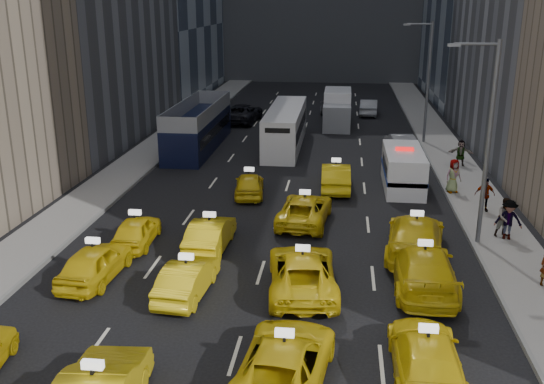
{
  "coord_description": "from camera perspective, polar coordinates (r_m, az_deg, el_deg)",
  "views": [
    {
      "loc": [
        3.03,
        -14.12,
        10.59
      ],
      "look_at": [
        -0.06,
        12.45,
        2.0
      ],
      "focal_mm": 40.0,
      "sensor_mm": 36.0,
      "label": 1
    }
  ],
  "objects": [
    {
      "name": "taxi_13",
      "position": [
        26.73,
        -5.85,
        -3.98
      ],
      "size": [
        1.61,
        4.34,
        1.42
      ],
      "primitive_type": "imported",
      "rotation": [
        0.0,
        0.0,
        3.12
      ],
      "color": "gold",
      "rests_on": "ground"
    },
    {
      "name": "curb_east",
      "position": [
        40.95,
        14.86,
        2.34
      ],
      "size": [
        0.15,
        90.0,
        0.18
      ],
      "primitive_type": "cube",
      "color": "slate",
      "rests_on": "ground"
    },
    {
      "name": "double_decker",
      "position": [
        44.8,
        -6.93,
        6.18
      ],
      "size": [
        2.64,
        11.56,
        3.36
      ],
      "rotation": [
        0.0,
        0.0,
        0.0
      ],
      "color": "black",
      "rests_on": "ground"
    },
    {
      "name": "pedestrian_1",
      "position": [
        29.55,
        21.13,
        -2.25
      ],
      "size": [
        0.99,
        0.71,
        1.83
      ],
      "primitive_type": "imported",
      "rotation": [
        0.0,
        0.0,
        0.27
      ],
      "color": "gray",
      "rests_on": "sidewalk_east"
    },
    {
      "name": "sidewalk_west",
      "position": [
        42.71,
        -12.08,
        3.15
      ],
      "size": [
        3.0,
        90.0,
        0.15
      ],
      "primitive_type": "cube",
      "color": "gray",
      "rests_on": "ground"
    },
    {
      "name": "misc_car_0",
      "position": [
        43.88,
        12.02,
        4.44
      ],
      "size": [
        2.1,
        4.67,
        1.49
      ],
      "primitive_type": "imported",
      "rotation": [
        0.0,
        0.0,
        3.26
      ],
      "color": "#93959A",
      "rests_on": "ground"
    },
    {
      "name": "taxi_6",
      "position": [
        17.84,
        1.17,
        -15.74
      ],
      "size": [
        3.0,
        5.5,
        1.46
      ],
      "primitive_type": "imported",
      "rotation": [
        0.0,
        0.0,
        3.03
      ],
      "color": "gold",
      "rests_on": "ground"
    },
    {
      "name": "streetlight_far",
      "position": [
        46.88,
        14.36,
        10.31
      ],
      "size": [
        2.15,
        0.22,
        9.0
      ],
      "color": "#595B60",
      "rests_on": "ground"
    },
    {
      "name": "pedestrian_3",
      "position": [
        32.73,
        19.38,
        -0.23
      ],
      "size": [
        1.06,
        0.54,
        1.75
      ],
      "primitive_type": "imported",
      "rotation": [
        0.0,
        0.0,
        0.07
      ],
      "color": "gray",
      "rests_on": "sidewalk_east"
    },
    {
      "name": "sidewalk_east",
      "position": [
        41.19,
        16.86,
        2.24
      ],
      "size": [
        3.0,
        90.0,
        0.15
      ],
      "primitive_type": "cube",
      "color": "gray",
      "rests_on": "ground"
    },
    {
      "name": "city_bus",
      "position": [
        45.08,
        1.28,
        6.09
      ],
      "size": [
        3.33,
        11.44,
        2.91
      ],
      "rotation": [
        0.0,
        0.0,
        0.09
      ],
      "color": "silver",
      "rests_on": "ground"
    },
    {
      "name": "taxi_14",
      "position": [
        29.73,
        3.1,
        -1.68
      ],
      "size": [
        2.72,
        5.14,
        1.38
      ],
      "primitive_type": "imported",
      "rotation": [
        0.0,
        0.0,
        3.05
      ],
      "color": "gold",
      "rests_on": "ground"
    },
    {
      "name": "taxi_8",
      "position": [
        24.79,
        -16.33,
        -6.42
      ],
      "size": [
        1.96,
        4.34,
        1.45
      ],
      "primitive_type": "imported",
      "rotation": [
        0.0,
        0.0,
        3.08
      ],
      "color": "gold",
      "rests_on": "ground"
    },
    {
      "name": "misc_car_2",
      "position": [
        59.4,
        5.87,
        8.18
      ],
      "size": [
        2.8,
        5.46,
        1.52
      ],
      "primitive_type": "imported",
      "rotation": [
        0.0,
        0.0,
        3.01
      ],
      "color": "slate",
      "rests_on": "ground"
    },
    {
      "name": "taxi_15",
      "position": [
        26.74,
        13.35,
        -4.09
      ],
      "size": [
        3.12,
        6.05,
        1.68
      ],
      "primitive_type": "imported",
      "rotation": [
        0.0,
        0.0,
        3.0
      ],
      "color": "gold",
      "rests_on": "ground"
    },
    {
      "name": "taxi_16",
      "position": [
        33.81,
        -2.15,
        0.72
      ],
      "size": [
        2.0,
        4.04,
        1.32
      ],
      "primitive_type": "imported",
      "rotation": [
        0.0,
        0.0,
        3.26
      ],
      "color": "gold",
      "rests_on": "ground"
    },
    {
      "name": "taxi_7",
      "position": [
        18.68,
        14.3,
        -14.77
      ],
      "size": [
        1.98,
        4.85,
        1.41
      ],
      "primitive_type": "imported",
      "rotation": [
        0.0,
        0.0,
        3.14
      ],
      "color": "gold",
      "rests_on": "ground"
    },
    {
      "name": "taxi_10",
      "position": [
        23.04,
        2.88,
        -7.5
      ],
      "size": [
        3.04,
        5.62,
        1.5
      ],
      "primitive_type": "imported",
      "rotation": [
        0.0,
        0.0,
        3.25
      ],
      "color": "gold",
      "rests_on": "ground"
    },
    {
      "name": "taxi_12",
      "position": [
        27.79,
        -12.66,
        -3.59
      ],
      "size": [
        1.76,
        3.96,
        1.32
      ],
      "primitive_type": "imported",
      "rotation": [
        0.0,
        0.0,
        3.19
      ],
      "color": "gold",
      "rests_on": "ground"
    },
    {
      "name": "pedestrian_2",
      "position": [
        29.29,
        21.37,
        -2.44
      ],
      "size": [
        1.27,
        0.73,
        1.84
      ],
      "primitive_type": "imported",
      "rotation": [
        0.0,
        0.0,
        -0.21
      ],
      "color": "gray",
      "rests_on": "sidewalk_east"
    },
    {
      "name": "box_truck",
      "position": [
        52.76,
        6.16,
        7.76
      ],
      "size": [
        2.63,
        6.72,
        3.02
      ],
      "rotation": [
        0.0,
        0.0,
        -0.06
      ],
      "color": "silver",
      "rests_on": "ground"
    },
    {
      "name": "taxi_17",
      "position": [
        35.1,
        6.02,
        1.45
      ],
      "size": [
        1.74,
        4.7,
        1.54
      ],
      "primitive_type": "imported",
      "rotation": [
        0.0,
        0.0,
        3.17
      ],
      "color": "gold",
      "rests_on": "ground"
    },
    {
      "name": "nypd_van",
      "position": [
        35.96,
        12.24,
        2.07
      ],
      "size": [
        2.35,
        5.67,
        2.41
      ],
      "rotation": [
        0.0,
        0.0,
        -0.03
      ],
      "color": "silver",
      "rests_on": "ground"
    },
    {
      "name": "streetlight_near",
      "position": [
        27.43,
        19.5,
        4.85
      ],
      "size": [
        2.15,
        0.22,
        9.0
      ],
      "color": "#595B60",
      "rests_on": "ground"
    },
    {
      "name": "curb_west",
      "position": [
        42.27,
        -10.21,
        3.14
      ],
      "size": [
        0.15,
        90.0,
        0.18
      ],
      "primitive_type": "cube",
      "color": "slate",
      "rests_on": "ground"
    },
    {
      "name": "taxi_11",
      "position": [
        23.83,
        14.06,
        -6.98
      ],
      "size": [
        2.38,
        5.69,
        1.64
      ],
      "primitive_type": "imported",
      "rotation": [
        0.0,
        0.0,
        3.13
      ],
      "color": "gold",
      "rests_on": "ground"
    },
    {
      "name": "misc_car_3",
      "position": [
        58.1,
        1.98,
        7.97
      ],
      "size": [
        1.79,
        4.02,
        1.34
      ],
      "primitive_type": "imported",
      "rotation": [
        0.0,
        0.0,
        3.19
      ],
      "color": "black",
      "rests_on": "ground"
    },
    {
      "name": "pedestrian_4",
      "position": [
        35.37,
        16.7,
        1.47
      ],
      "size": [
        1.05,
        0.82,
        1.9
      ],
      "primitive_type": "imported",
      "rotation": [
        0.0,
        0.0,
        0.39
      ],
      "color": "gray",
      "rests_on": "sidewalk_east"
    },
    {
      "name": "taxi_9",
      "position": [
        22.89,
        -7.99,
        -8.07
      ],
      "size": [
        1.72,
        4.15,
        1.33
      ],
      "primitive_type": "imported",
      "rotation": [
        0.0,
        0.0,
        3.07
      ],
      "color": "gold",
      "rests_on": "ground"
    },
    {
      "name": "pedestrian_5",
      "position": [
        41.25,
        17.34,
        3.53
      ],
      "size": [
        1.62,
        0.74,
        1.69
      ],
      "primitive_type": "imported",
      "rotation": [
        0.0,
        0.0,
        -0.19
      ],
      "color": "gray",
      "rests_on": "sidewalk_east"
    },
    {
      "name": "misc_car_1",
      "position": [
        54.4,
        -2.78,
        7.43
      ],
      "size": [
        3.19,
        6.04,
        1.62
      ],
      "primitive_type": "imported",
      "rotation": [
        0.0,
        0.0,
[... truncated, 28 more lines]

